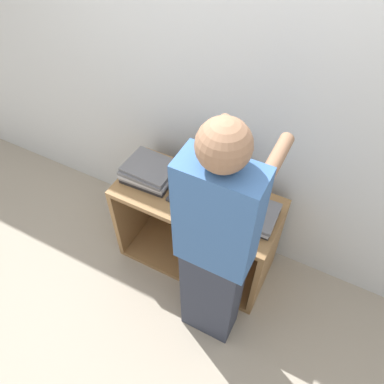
{
  "coord_description": "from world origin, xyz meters",
  "views": [
    {
      "loc": [
        0.71,
        -1.19,
        2.6
      ],
      "look_at": [
        0.0,
        0.18,
        0.86
      ],
      "focal_mm": 35.0,
      "sensor_mm": 36.0,
      "label": 1
    }
  ],
  "objects_px": {
    "laptop_stack_right": "(250,213)",
    "laptop_open": "(201,185)",
    "person": "(215,251)",
    "laptop_stack_left": "(149,172)"
  },
  "relations": [
    {
      "from": "laptop_stack_left",
      "to": "person",
      "type": "relative_size",
      "value": 0.2
    },
    {
      "from": "laptop_stack_left",
      "to": "laptop_stack_right",
      "type": "distance_m",
      "value": 0.73
    },
    {
      "from": "laptop_open",
      "to": "laptop_stack_right",
      "type": "height_order",
      "value": "laptop_open"
    },
    {
      "from": "laptop_open",
      "to": "person",
      "type": "xyz_separation_m",
      "value": [
        0.32,
        -0.47,
        0.09
      ]
    },
    {
      "from": "laptop_stack_left",
      "to": "laptop_open",
      "type": "bearing_deg",
      "value": 8.87
    },
    {
      "from": "laptop_open",
      "to": "person",
      "type": "distance_m",
      "value": 0.58
    },
    {
      "from": "laptop_stack_right",
      "to": "laptop_open",
      "type": "bearing_deg",
      "value": 171.32
    },
    {
      "from": "laptop_open",
      "to": "laptop_stack_left",
      "type": "xyz_separation_m",
      "value": [
        -0.36,
        -0.06,
        0.01
      ]
    },
    {
      "from": "laptop_stack_right",
      "to": "person",
      "type": "height_order",
      "value": "person"
    },
    {
      "from": "laptop_open",
      "to": "laptop_stack_right",
      "type": "xyz_separation_m",
      "value": [
        0.36,
        -0.06,
        -0.02
      ]
    }
  ]
}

